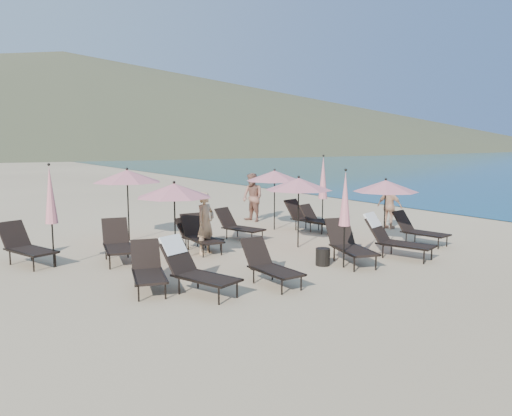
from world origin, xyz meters
TOP-DOWN VIEW (x-y plane):
  - ground at (0.00, 0.00)m, footprint 800.00×800.00m
  - volcanic_headland at (71.37, 302.62)m, footprint 690.00×690.00m
  - lounger_0 at (-5.12, 0.64)m, footprint 1.06×1.78m
  - lounger_1 at (-4.40, -0.10)m, footprint 1.21×1.93m
  - lounger_2 at (-2.73, -0.44)m, footprint 0.67×1.66m
  - lounger_3 at (0.11, 0.04)m, footprint 1.23×1.98m
  - lounger_4 at (1.58, -0.13)m, footprint 1.22×1.98m
  - lounger_5 at (3.59, 0.66)m, footprint 0.91×1.77m
  - lounger_6 at (-4.84, 3.54)m, footprint 1.05×1.92m
  - lounger_7 at (-2.46, 3.45)m, footprint 0.78×1.79m
  - lounger_8 at (-2.41, 3.76)m, footprint 1.02×1.62m
  - lounger_9 at (-0.65, 4.36)m, footprint 1.13×1.80m
  - lounger_10 at (2.25, 4.41)m, footprint 1.08×1.93m
  - lounger_11 at (2.41, 3.88)m, footprint 1.01×1.71m
  - lounger_12 at (-6.93, 4.46)m, footprint 1.27×1.95m
  - umbrella_open_0 at (-3.62, 2.59)m, footprint 1.98×1.98m
  - umbrella_open_1 at (0.20, 2.30)m, footprint 1.99×1.99m
  - umbrella_open_2 at (2.42, 0.97)m, footprint 1.92×1.92m
  - umbrella_open_3 at (-3.69, 6.03)m, footprint 2.16×2.16m
  - umbrella_open_4 at (1.34, 5.14)m, footprint 2.03×2.03m
  - umbrella_closed_0 at (-0.35, -0.25)m, footprint 0.29×0.29m
  - umbrella_closed_1 at (2.59, 3.99)m, footprint 0.31×0.31m
  - umbrella_closed_2 at (-6.41, 3.72)m, footprint 0.31×0.31m
  - side_table_0 at (-2.21, 0.81)m, footprint 0.40×0.40m
  - side_table_1 at (-0.64, 0.21)m, footprint 0.37×0.37m
  - beachgoer_a at (-2.50, 3.03)m, footprint 0.75×0.64m
  - beachgoer_b at (1.70, 7.15)m, footprint 0.84×1.02m
  - beachgoer_c at (4.95, 3.05)m, footprint 0.63×1.02m

SIDE VIEW (x-z plane):
  - ground at x=0.00m, z-range 0.00..0.00m
  - side_table_1 at x=-0.64m, z-range 0.00..0.44m
  - side_table_0 at x=-2.21m, z-range 0.00..0.48m
  - lounger_8 at x=-2.41m, z-range -0.03..0.84m
  - lounger_11 at x=2.41m, z-range -0.03..0.89m
  - lounger_2 at x=-2.73m, z-range -0.03..0.91m
  - lounger_0 at x=-5.12m, z-range -0.03..0.93m
  - lounger_9 at x=-0.65m, z-range -0.03..0.94m
  - lounger_5 at x=3.59m, z-range -0.03..0.94m
  - lounger_7 at x=-2.46m, z-range -0.03..0.98m
  - lounger_6 at x=-4.84m, z-range -0.03..1.01m
  - lounger_12 at x=-6.93m, z-range -0.03..1.01m
  - lounger_10 at x=2.25m, z-range -0.03..1.01m
  - lounger_3 at x=0.11m, z-range -0.03..1.03m
  - lounger_1 at x=-4.40m, z-range -0.02..1.11m
  - lounger_4 at x=1.58m, z-range -0.03..1.14m
  - beachgoer_c at x=4.95m, z-range 0.00..1.62m
  - beachgoer_a at x=-2.50m, z-range 0.00..1.75m
  - beachgoer_b at x=1.70m, z-range 0.00..1.91m
  - umbrella_closed_0 at x=-0.35m, z-range 0.49..2.96m
  - umbrella_closed_2 at x=-6.41m, z-range 0.51..3.12m
  - umbrella_open_2 at x=2.42m, z-range 0.79..2.85m
  - umbrella_closed_1 at x=2.59m, z-range 0.53..3.21m
  - umbrella_open_0 at x=-3.62m, z-range 0.82..2.95m
  - umbrella_open_1 at x=0.20m, z-range 0.82..2.96m
  - umbrella_open_4 at x=1.34m, z-range 0.84..3.02m
  - umbrella_open_3 at x=-3.69m, z-range 0.89..3.22m
  - volcanic_headland at x=71.37m, z-range -1.01..53.99m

